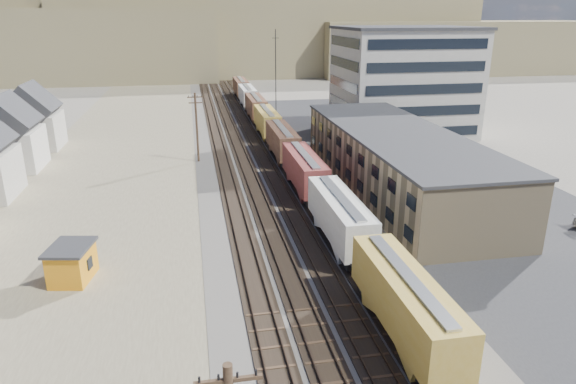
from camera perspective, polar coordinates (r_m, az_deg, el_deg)
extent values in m
plane|color=#6B6356|center=(38.70, 4.70, -12.78)|extent=(300.00, 300.00, 0.00)
cube|color=#4C4742|center=(84.58, -4.23, 5.16)|extent=(18.00, 200.00, 0.06)
cube|color=#6C5F4A|center=(75.22, -18.62, 2.39)|extent=(24.00, 180.00, 0.03)
cube|color=#232326|center=(76.28, 13.82, 3.08)|extent=(26.00, 120.00, 0.04)
cube|color=black|center=(84.17, -7.62, 5.02)|extent=(2.60, 200.00, 0.08)
cube|color=#38281E|center=(84.11, -8.12, 5.07)|extent=(0.08, 200.00, 0.16)
cube|color=#38281E|center=(84.18, -7.14, 5.12)|extent=(0.08, 200.00, 0.16)
cube|color=black|center=(84.37, -5.58, 5.13)|extent=(2.60, 200.00, 0.08)
cube|color=#38281E|center=(84.29, -6.07, 5.18)|extent=(0.08, 200.00, 0.16)
cube|color=#38281E|center=(84.41, -5.10, 5.24)|extent=(0.08, 200.00, 0.16)
cube|color=black|center=(84.68, -3.56, 5.24)|extent=(2.60, 200.00, 0.08)
cube|color=#38281E|center=(84.57, -4.04, 5.29)|extent=(0.08, 200.00, 0.16)
cube|color=#38281E|center=(84.74, -3.07, 5.34)|extent=(0.08, 200.00, 0.16)
cube|color=black|center=(85.06, -1.68, 5.33)|extent=(2.60, 200.00, 0.08)
cube|color=#38281E|center=(84.93, -2.16, 5.39)|extent=(0.08, 200.00, 0.16)
cube|color=#38281E|center=(85.14, -1.20, 5.43)|extent=(0.08, 200.00, 0.16)
cube|color=black|center=(32.32, 16.34, -19.27)|extent=(2.20, 2.20, 0.90)
cube|color=black|center=(39.96, 9.82, -10.66)|extent=(2.20, 2.20, 0.90)
cube|color=#B58D2F|center=(34.85, 12.93, -11.58)|extent=(3.00, 13.34, 3.40)
cube|color=#B7B7B2|center=(33.99, 13.15, -9.00)|extent=(0.90, 12.32, 0.16)
cube|color=black|center=(44.14, 7.56, -7.50)|extent=(2.20, 2.20, 0.90)
cube|color=black|center=(53.00, 4.19, -2.69)|extent=(2.20, 2.20, 0.90)
cube|color=beige|center=(47.67, 5.80, -2.52)|extent=(3.00, 13.34, 3.40)
cube|color=#B7B7B2|center=(47.05, 5.87, -0.50)|extent=(0.90, 12.33, 0.16)
cube|color=black|center=(57.57, 2.91, -0.85)|extent=(2.20, 2.20, 0.90)
cube|color=black|center=(66.96, 0.89, 2.07)|extent=(2.20, 2.20, 0.90)
cube|color=maroon|center=(61.59, 1.85, 2.62)|extent=(3.00, 13.34, 3.40)
cube|color=#B7B7B2|center=(61.10, 1.86, 4.22)|extent=(0.90, 12.32, 0.16)
cube|color=black|center=(71.71, 0.08, 3.24)|extent=(2.20, 2.20, 0.90)
cube|color=black|center=(81.36, -1.27, 5.16)|extent=(2.20, 2.20, 0.90)
cube|color=#4A2620|center=(75.99, -0.64, 5.83)|extent=(3.00, 13.34, 3.40)
cube|color=#B7B7B2|center=(75.60, -0.65, 7.14)|extent=(0.90, 12.33, 0.16)
cube|color=black|center=(86.21, -1.83, 5.96)|extent=(2.20, 2.20, 0.90)
cube|color=black|center=(96.01, -2.78, 7.32)|extent=(2.20, 2.20, 0.90)
cube|color=#B58D2F|center=(90.66, -2.35, 8.00)|extent=(3.00, 13.34, 3.40)
cube|color=#B7B7B2|center=(90.33, -2.36, 9.11)|extent=(0.90, 12.33, 0.16)
cube|color=black|center=(100.92, -3.19, 7.89)|extent=(2.20, 2.20, 0.90)
cube|color=black|center=(110.81, -3.90, 8.89)|extent=(2.20, 2.20, 0.90)
cube|color=#4A2620|center=(105.48, -3.59, 9.56)|extent=(3.00, 13.34, 3.40)
cube|color=#B7B7B2|center=(105.20, -3.61, 10.52)|extent=(0.90, 12.32, 0.16)
cube|color=black|center=(115.75, -4.21, 9.33)|extent=(2.20, 2.20, 0.90)
cube|color=black|center=(125.70, -4.76, 10.10)|extent=(2.20, 2.20, 0.90)
cube|color=beige|center=(120.39, -4.53, 10.74)|extent=(3.00, 13.34, 3.40)
cube|color=#B7B7B2|center=(120.14, -4.55, 11.58)|extent=(0.90, 12.32, 0.16)
cube|color=black|center=(130.67, -5.01, 10.43)|extent=(2.20, 2.20, 0.90)
cube|color=black|center=(140.66, -5.45, 11.04)|extent=(2.20, 2.20, 0.90)
cube|color=#4A2620|center=(135.37, -5.26, 11.65)|extent=(3.00, 13.34, 3.40)
cube|color=#B7B7B2|center=(135.15, -5.29, 12.40)|extent=(0.90, 12.32, 0.16)
cube|color=tan|center=(63.80, 11.94, 3.35)|extent=(12.00, 40.00, 7.00)
cube|color=#2D2D30|center=(62.93, 12.17, 6.51)|extent=(12.40, 40.40, 0.30)
cube|color=black|center=(62.13, 6.69, 1.97)|extent=(0.12, 36.00, 1.20)
cube|color=black|center=(61.32, 6.80, 4.65)|extent=(0.12, 36.00, 1.20)
cube|color=#9E998E|center=(94.89, 12.67, 11.80)|extent=(22.00, 18.00, 18.00)
cube|color=#2D2D30|center=(94.23, 13.09, 17.34)|extent=(22.60, 18.60, 0.50)
cube|color=black|center=(91.14, 6.12, 11.86)|extent=(0.12, 16.00, 16.00)
cube|color=black|center=(86.71, 15.01, 10.96)|extent=(20.00, 0.12, 16.00)
cube|color=#382619|center=(17.51, -6.67, -20.07)|extent=(2.20, 0.14, 0.14)
cylinder|color=black|center=(17.45, -4.60, -19.52)|extent=(0.08, 0.08, 0.22)
cylinder|color=#382619|center=(75.18, -10.09, 7.03)|extent=(0.32, 0.32, 10.00)
cube|color=#382619|center=(74.40, -10.29, 10.34)|extent=(2.20, 0.14, 0.14)
cube|color=#382619|center=(74.52, -10.25, 9.73)|extent=(1.90, 0.14, 0.14)
cylinder|color=black|center=(74.39, -9.83, 10.48)|extent=(0.08, 0.08, 0.22)
cylinder|color=black|center=(93.52, -1.37, 12.14)|extent=(0.16, 0.16, 18.00)
cube|color=black|center=(92.90, -1.40, 16.74)|extent=(1.20, 0.08, 0.08)
cube|color=#B7B2A8|center=(80.58, -28.47, 4.15)|extent=(8.00, 8.00, 5.50)
cube|color=#2D2D30|center=(79.86, -28.89, 6.67)|extent=(8.15, 8.16, 8.15)
cube|color=#9E998E|center=(91.80, -26.37, 6.07)|extent=(8.00, 8.00, 5.50)
cube|color=#2D2D30|center=(91.16, -26.71, 8.30)|extent=(8.15, 8.16, 8.15)
cube|color=brown|center=(188.80, -27.25, 14.28)|extent=(120.00, 40.00, 22.00)
cube|color=brown|center=(193.88, -2.18, 17.26)|extent=(140.00, 45.00, 28.00)
cube|color=brown|center=(207.19, 18.54, 15.06)|extent=(110.00, 38.00, 18.00)
cube|color=brown|center=(211.62, -11.51, 17.61)|extent=(200.00, 60.00, 32.00)
cube|color=orange|center=(45.14, -22.86, -7.41)|extent=(3.43, 4.18, 2.79)
cube|color=#2D2D30|center=(44.53, -23.11, -5.69)|extent=(3.87, 4.61, 0.23)
cube|color=black|center=(44.56, -21.15, -7.39)|extent=(0.26, 0.93, 0.93)
imported|color=navy|center=(93.69, 9.38, 6.85)|extent=(6.58, 6.15, 1.72)
imported|color=white|center=(97.55, 14.86, 6.85)|extent=(2.60, 4.31, 1.37)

